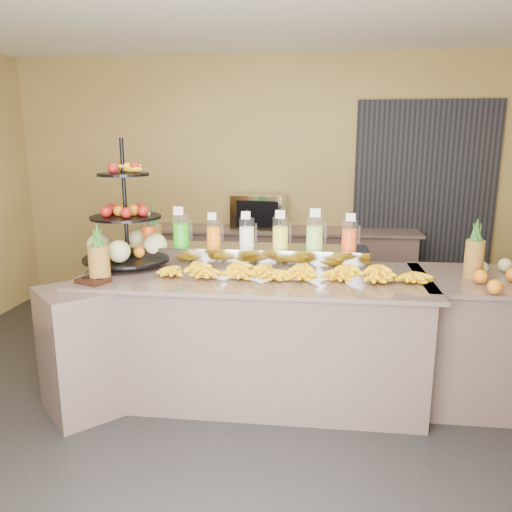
% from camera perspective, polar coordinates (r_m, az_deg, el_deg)
% --- Properties ---
extents(ground, '(6.00, 6.00, 0.00)m').
position_cam_1_polar(ground, '(3.71, -0.81, -17.38)').
color(ground, black).
rests_on(ground, ground).
extents(room_envelope, '(6.04, 5.02, 2.82)m').
position_cam_1_polar(room_envelope, '(3.96, 3.41, 13.01)').
color(room_envelope, olive).
rests_on(room_envelope, ground).
extents(buffet_counter, '(2.75, 1.25, 0.93)m').
position_cam_1_polar(buffet_counter, '(3.75, -2.07, -9.09)').
color(buffet_counter, gray).
rests_on(buffet_counter, ground).
extents(right_counter, '(1.08, 0.88, 0.93)m').
position_cam_1_polar(right_counter, '(4.04, 24.96, -8.65)').
color(right_counter, gray).
rests_on(right_counter, ground).
extents(back_ledge, '(3.10, 0.55, 0.93)m').
position_cam_1_polar(back_ledge, '(5.61, 2.23, -1.51)').
color(back_ledge, gray).
rests_on(back_ledge, ground).
extents(pitcher_tray, '(1.85, 0.30, 0.15)m').
position_cam_1_polar(pitcher_tray, '(3.88, -1.05, 0.07)').
color(pitcher_tray, gray).
rests_on(pitcher_tray, buffet_counter).
extents(juice_pitcher_orange_a, '(0.11, 0.12, 0.27)m').
position_cam_1_polar(juice_pitcher_orange_a, '(4.03, -12.13, 2.66)').
color(juice_pitcher_orange_a, silver).
rests_on(juice_pitcher_orange_a, pitcher_tray).
extents(juice_pitcher_green, '(0.13, 0.14, 0.32)m').
position_cam_1_polar(juice_pitcher_green, '(3.95, -8.56, 2.84)').
color(juice_pitcher_green, silver).
rests_on(juice_pitcher_green, pitcher_tray).
extents(juice_pitcher_orange_b, '(0.11, 0.12, 0.27)m').
position_cam_1_polar(juice_pitcher_orange_b, '(3.89, -4.86, 2.57)').
color(juice_pitcher_orange_b, silver).
rests_on(juice_pitcher_orange_b, pitcher_tray).
extents(juice_pitcher_milk, '(0.12, 0.12, 0.29)m').
position_cam_1_polar(juice_pitcher_milk, '(3.85, -1.06, 2.56)').
color(juice_pitcher_milk, silver).
rests_on(juice_pitcher_milk, pitcher_tray).
extents(juice_pitcher_lemon, '(0.12, 0.13, 0.30)m').
position_cam_1_polar(juice_pitcher_lemon, '(3.82, 2.81, 2.54)').
color(juice_pitcher_lemon, silver).
rests_on(juice_pitcher_lemon, pitcher_tray).
extents(juice_pitcher_lime, '(0.13, 0.14, 0.32)m').
position_cam_1_polar(juice_pitcher_lime, '(3.81, 6.72, 2.54)').
color(juice_pitcher_lime, silver).
rests_on(juice_pitcher_lime, pitcher_tray).
extents(juice_pitcher_orange_c, '(0.12, 0.12, 0.29)m').
position_cam_1_polar(juice_pitcher_orange_c, '(3.82, 10.62, 2.26)').
color(juice_pitcher_orange_c, silver).
rests_on(juice_pitcher_orange_c, pitcher_tray).
extents(banana_heap, '(1.87, 0.17, 0.16)m').
position_cam_1_polar(banana_heap, '(3.52, 3.72, -1.43)').
color(banana_heap, yellow).
rests_on(banana_heap, buffet_counter).
extents(fruit_stand, '(0.81, 0.81, 0.97)m').
position_cam_1_polar(fruit_stand, '(3.96, -13.89, 2.44)').
color(fruit_stand, black).
rests_on(fruit_stand, buffet_counter).
extents(condiment_caddy, '(0.25, 0.22, 0.03)m').
position_cam_1_polar(condiment_caddy, '(3.58, -18.11, -2.69)').
color(condiment_caddy, black).
rests_on(condiment_caddy, buffet_counter).
extents(pineapple_left_a, '(0.14, 0.14, 0.41)m').
position_cam_1_polar(pineapple_left_a, '(3.59, -17.51, -0.36)').
color(pineapple_left_a, brown).
rests_on(pineapple_left_a, buffet_counter).
extents(pineapple_left_b, '(0.14, 0.14, 0.43)m').
position_cam_1_polar(pineapple_left_b, '(4.25, -11.63, 2.10)').
color(pineapple_left_b, brown).
rests_on(pineapple_left_b, buffet_counter).
extents(right_fruit_pile, '(0.51, 0.49, 0.27)m').
position_cam_1_polar(right_fruit_pile, '(3.74, 26.67, -1.69)').
color(right_fruit_pile, brown).
rests_on(right_fruit_pile, right_counter).
extents(oven_warmer, '(0.60, 0.45, 0.38)m').
position_cam_1_polar(oven_warmer, '(5.50, 0.39, 5.12)').
color(oven_warmer, gray).
rests_on(oven_warmer, back_ledge).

